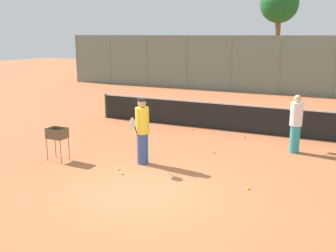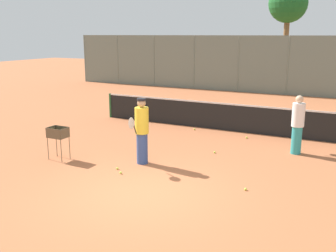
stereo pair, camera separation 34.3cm
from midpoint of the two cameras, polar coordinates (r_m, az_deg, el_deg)
The scene contains 13 objects.
ground_plane at distance 9.31m, azimuth -4.47°, elevation -9.85°, with size 80.00×80.00×0.00m, color #B7663D.
tennis_net at distance 15.18m, azimuth 8.41°, elevation 1.36°, with size 11.50×0.10×1.07m.
back_fence at distance 24.99m, azimuth 15.62°, elevation 8.47°, with size 30.82×0.08×3.55m.
tree_2 at distance 31.12m, azimuth 15.54°, elevation 16.57°, with size 2.82×2.82×7.22m.
player_white_outfit at distance 11.14m, azimuth -4.65°, elevation -0.65°, with size 0.39×0.96×1.89m.
player_red_cap at distance 12.75m, azimuth 17.32°, elevation 0.39°, with size 0.52×0.88×1.83m.
ball_cart at distance 11.97m, azimuth -16.54°, elevation -1.38°, with size 0.56×0.41×0.97m.
tennis_ball_0 at distance 9.70m, azimuth 10.56°, elevation -8.87°, with size 0.07×0.07×0.07m, color #D1E54C.
tennis_ball_1 at distance 10.94m, azimuth -8.13°, elevation -6.19°, with size 0.07×0.07×0.07m, color #D1E54C.
tennis_ball_2 at distance 12.42m, azimuth 5.89°, elevation -3.74°, with size 0.07×0.07×0.07m, color #D1E54C.
tennis_ball_3 at distance 10.60m, azimuth -7.61°, elevation -6.80°, with size 0.07×0.07×0.07m, color #D1E54C.
tennis_ball_4 at distance 15.30m, azimuth 2.81°, elevation -0.43°, with size 0.07×0.07×0.07m, color #D1E54C.
tennis_ball_5 at distance 14.34m, azimuth 10.33°, elevation -1.58°, with size 0.07×0.07×0.07m, color #D1E54C.
Camera 1 is at (4.16, -7.48, 3.65)m, focal length 42.00 mm.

